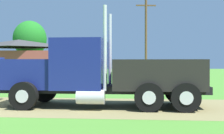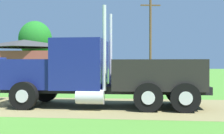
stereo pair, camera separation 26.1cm
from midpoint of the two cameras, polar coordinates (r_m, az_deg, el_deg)
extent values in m
plane|color=#4C8A2E|center=(12.59, -17.31, -7.03)|extent=(200.00, 200.00, 0.00)
cube|color=olive|center=(12.59, -17.31, -7.01)|extent=(120.00, 5.32, 0.01)
cube|color=black|center=(11.53, -0.72, -4.20)|extent=(7.84, 1.59, 0.28)
cube|color=navy|center=(12.21, -14.39, -1.28)|extent=(2.03, 2.08, 1.14)
cube|color=silver|center=(12.65, -18.90, -2.99)|extent=(0.16, 2.27, 0.32)
cube|color=navy|center=(11.65, -5.39, 0.54)|extent=(1.89, 2.37, 1.91)
cube|color=#2D3D4C|center=(11.89, -9.93, 2.38)|extent=(0.04, 1.98, 0.84)
cylinder|color=silver|center=(10.56, -0.79, 3.71)|extent=(0.14, 0.14, 3.07)
cylinder|color=silver|center=(12.43, 0.31, 3.23)|extent=(0.14, 0.14, 3.07)
cylinder|color=silver|center=(10.59, -3.54, -5.79)|extent=(1.00, 0.52, 0.52)
cube|color=black|center=(11.42, 9.55, -1.43)|extent=(3.34, 2.38, 1.12)
cylinder|color=black|center=(11.12, -16.09, -5.37)|extent=(1.02, 0.30, 1.02)
cylinder|color=silver|center=(10.98, -16.41, -5.45)|extent=(0.46, 0.04, 0.46)
cylinder|color=black|center=(13.33, -12.15, -4.39)|extent=(1.02, 0.30, 1.02)
cylinder|color=silver|center=(13.49, -11.94, -4.34)|extent=(0.46, 0.04, 0.46)
cylinder|color=black|center=(10.38, 14.70, -5.79)|extent=(1.02, 0.30, 1.02)
cylinder|color=silver|center=(10.22, 14.83, -5.89)|extent=(0.46, 0.04, 0.46)
cylinder|color=black|center=(12.72, 13.18, -4.63)|extent=(1.02, 0.30, 1.02)
cylinder|color=silver|center=(12.88, 13.09, -4.57)|extent=(0.46, 0.04, 0.46)
cylinder|color=black|center=(10.28, 7.75, -5.84)|extent=(1.02, 0.30, 1.02)
cylinder|color=silver|center=(10.12, 7.77, -5.94)|extent=(0.46, 0.04, 0.46)
cylinder|color=black|center=(12.64, 7.52, -4.65)|extent=(1.02, 0.30, 1.02)
cylinder|color=silver|center=(12.80, 7.51, -4.59)|extent=(0.46, 0.04, 0.46)
cube|color=#96413C|center=(39.45, -16.47, 0.50)|extent=(10.16, 6.27, 3.30)
pyramid|color=#3C3C3C|center=(39.54, -16.48, 4.37)|extent=(10.67, 6.58, 1.02)
cube|color=black|center=(37.37, -19.85, -0.36)|extent=(1.80, 0.23, 2.20)
cylinder|color=brown|center=(32.77, 7.68, 5.28)|extent=(0.26, 0.26, 8.75)
cube|color=brown|center=(33.30, 7.69, 11.77)|extent=(2.20, 0.48, 0.14)
cylinder|color=#513823|center=(45.02, -14.47, 0.60)|extent=(0.44, 0.44, 3.46)
ellipsoid|color=#1F7521|center=(45.18, -14.48, 5.26)|extent=(4.86, 4.86, 5.34)
camera|label=1|loc=(0.13, -89.35, 0.01)|focal=47.19mm
camera|label=2|loc=(0.13, 90.65, -0.01)|focal=47.19mm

